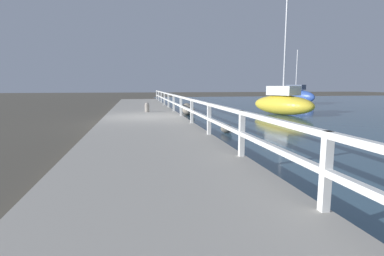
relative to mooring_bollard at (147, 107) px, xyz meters
name	(u,v)px	position (x,y,z in m)	size (l,w,h in m)	color
ground_plane	(144,123)	(-0.23, -2.45, -0.54)	(120.00, 120.00, 0.00)	#4C473D
dock_walkway	(144,120)	(-0.23, -2.45, -0.40)	(3.60, 36.00, 0.29)	#9E998E
railing	(181,103)	(1.47, -2.45, 0.37)	(0.10, 32.50, 0.92)	white
boulder_downstream	(188,110)	(2.41, 0.87, -0.27)	(0.71, 0.64, 0.53)	gray
boulder_water_edge	(187,107)	(2.72, 3.28, -0.27)	(0.71, 0.64, 0.53)	gray
boulder_mid_strip	(226,129)	(2.60, -5.92, -0.38)	(0.42, 0.38, 0.32)	#666056
mooring_bollard	(147,107)	(0.00, 0.00, 0.00)	(0.24, 0.24, 0.51)	gray
sailboat_blue	(295,96)	(13.85, 9.20, 0.21)	(2.43, 3.98, 4.86)	#2D4C9E
sailboat_yellow	(283,103)	(7.80, -0.05, 0.15)	(3.04, 4.31, 6.66)	gold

